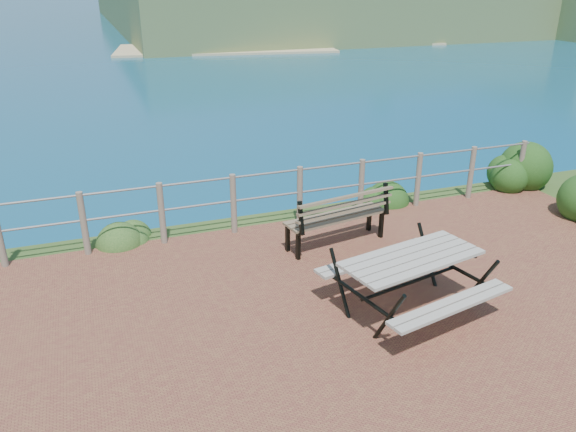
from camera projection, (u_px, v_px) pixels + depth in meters
name	position (u px, v px, depth m)	size (l,w,h in m)	color
ground	(400.00, 329.00, 6.74)	(10.00, 7.00, 0.12)	brown
safety_railing	(300.00, 192.00, 9.41)	(9.40, 0.10, 1.00)	#6B5B4C
picnic_table	(410.00, 278.00, 6.93)	(1.89, 1.52, 0.75)	gray
park_bench	(336.00, 208.00, 8.62)	(1.72, 0.70, 0.95)	brown
shrub_right_edge	(515.00, 188.00, 11.25)	(1.09, 1.09, 1.55)	#1E4415
shrub_lip_west	(135.00, 240.00, 9.02)	(0.85, 0.85, 0.63)	#24481B
shrub_lip_east	(386.00, 200.00, 10.64)	(0.88, 0.88, 0.67)	#1E4415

